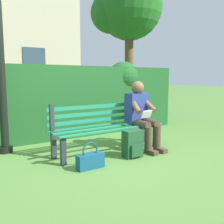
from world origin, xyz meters
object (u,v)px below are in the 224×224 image
object	(u,v)px
person_seated	(141,113)
tree	(126,9)
park_bench	(106,125)
handbag	(90,160)
backpack	(133,144)

from	to	relation	value
person_seated	tree	xyz separation A→B (m)	(-2.30, -3.50, 2.78)
park_bench	handbag	distance (m)	0.91
backpack	handbag	bearing A→B (deg)	5.39
person_seated	handbag	size ratio (longest dim) A/B	3.06
park_bench	tree	xyz separation A→B (m)	(-2.90, -3.32, 2.96)
backpack	handbag	size ratio (longest dim) A/B	1.11
person_seated	backpack	size ratio (longest dim) A/B	2.76
person_seated	backpack	world-z (taller)	person_seated
tree	person_seated	bearing A→B (deg)	56.73
handbag	person_seated	bearing A→B (deg)	-161.95
tree	park_bench	bearing A→B (deg)	48.82
park_bench	handbag	size ratio (longest dim) A/B	5.05
park_bench	backpack	size ratio (longest dim) A/B	4.54
park_bench	person_seated	world-z (taller)	person_seated
backpack	tree	bearing A→B (deg)	-125.57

